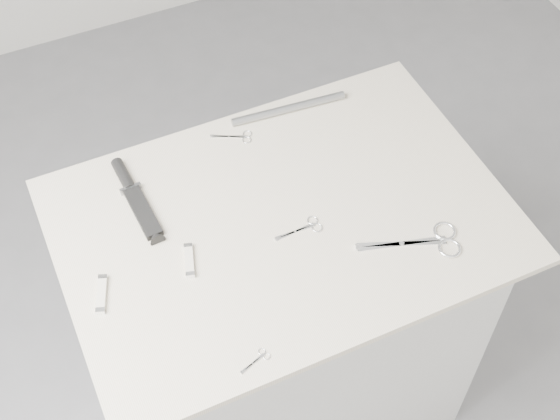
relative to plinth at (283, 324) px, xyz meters
name	(u,v)px	position (x,y,z in m)	size (l,w,h in m)	color
ground	(282,396)	(0.00, 0.00, -0.46)	(4.00, 4.00, 0.01)	slate
plinth	(283,324)	(0.00, 0.00, 0.00)	(0.90, 0.60, 0.90)	#BBBBB9
display_board	(283,221)	(0.00, 0.00, 0.46)	(1.00, 0.70, 0.02)	beige
large_shears	(431,241)	(0.27, -0.19, 0.47)	(0.23, 0.13, 0.01)	white
embroidery_scissors_a	(306,228)	(0.03, -0.05, 0.47)	(0.11, 0.05, 0.00)	white
embroidery_scissors_b	(238,137)	(0.00, 0.27, 0.47)	(0.10, 0.07, 0.00)	white
tiny_scissors	(258,359)	(-0.19, -0.30, 0.47)	(0.07, 0.04, 0.00)	white
sheathed_knife	(134,195)	(-0.28, 0.20, 0.48)	(0.06, 0.25, 0.03)	black
pocket_knife_a	(102,294)	(-0.43, -0.03, 0.48)	(0.05, 0.09, 0.01)	beige
pocket_knife_b	(189,260)	(-0.23, -0.02, 0.48)	(0.04, 0.09, 0.01)	beige
metal_rail	(289,108)	(0.15, 0.30, 0.48)	(0.02, 0.02, 0.30)	gray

